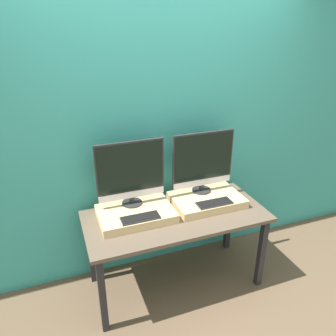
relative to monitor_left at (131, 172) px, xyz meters
The scene contains 9 objects.
ground_plane 1.22m from the monitor_left, 58.79° to the right, with size 12.00×12.00×0.00m, color brown.
wall_back 0.46m from the monitor_left, 35.75° to the left, with size 8.00×0.04×2.60m.
workbench 0.56m from the monitor_left, 29.97° to the right, with size 1.48×0.68×0.70m.
wooden_riser_left 0.34m from the monitor_left, 90.00° to the right, with size 0.59×0.40×0.07m.
monitor_left is the anchor object (origin of this frame).
keyboard_left 0.37m from the monitor_left, 90.00° to the right, with size 0.30×0.12×0.01m.
wooden_riser_right 0.71m from the monitor_left, ahead, with size 0.59×0.40×0.07m.
monitor_right 0.63m from the monitor_left, ahead, with size 0.55×0.17×0.54m.
keyboard_right 0.73m from the monitor_left, 20.87° to the right, with size 0.30×0.12×0.01m.
Camera 1 is at (-0.86, -1.76, 2.14)m, focal length 35.00 mm.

